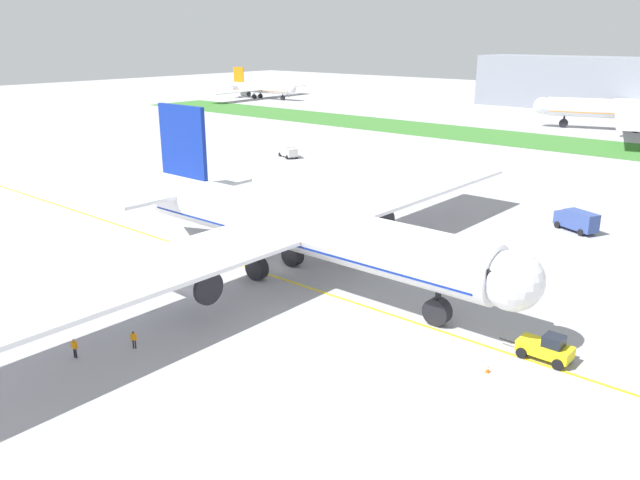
% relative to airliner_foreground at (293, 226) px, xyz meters
% --- Properties ---
extents(ground_plane, '(600.00, 600.00, 0.00)m').
position_rel_airliner_foreground_xyz_m(ground_plane, '(-2.88, 2.06, -5.89)').
color(ground_plane, '#9E9EA3').
rests_on(ground_plane, ground).
extents(apron_taxi_line, '(280.00, 0.36, 0.01)m').
position_rel_airliner_foreground_xyz_m(apron_taxi_line, '(-2.88, -1.02, -5.89)').
color(apron_taxi_line, yellow).
rests_on(apron_taxi_line, ground).
extents(grass_median_strip, '(320.00, 24.00, 0.10)m').
position_rel_airliner_foreground_xyz_m(grass_median_strip, '(-2.88, 108.01, -5.84)').
color(grass_median_strip, '#38722D').
rests_on(grass_median_strip, ground).
extents(airliner_foreground, '(54.16, 85.94, 17.34)m').
position_rel_airliner_foreground_xyz_m(airliner_foreground, '(0.00, 0.00, 0.00)').
color(airliner_foreground, white).
rests_on(airliner_foreground, ground).
extents(pushback_tug, '(6.06, 2.36, 2.28)m').
position_rel_airliner_foreground_xyz_m(pushback_tug, '(27.97, -0.04, -4.85)').
color(pushback_tug, yellow).
rests_on(pushback_tug, ground).
extents(ground_crew_wingwalker_port, '(0.58, 0.37, 1.72)m').
position_rel_airliner_foreground_xyz_m(ground_crew_wingwalker_port, '(-1.45, -24.79, -4.84)').
color(ground_crew_wingwalker_port, black).
rests_on(ground_crew_wingwalker_port, ground).
extents(ground_crew_marshaller_front, '(0.57, 0.33, 1.66)m').
position_rel_airliner_foreground_xyz_m(ground_crew_marshaller_front, '(-8.27, -2.58, -4.88)').
color(ground_crew_marshaller_front, black).
rests_on(ground_crew_marshaller_front, ground).
extents(ground_crew_wingwalker_starboard, '(0.48, 0.44, 1.59)m').
position_rel_airliner_foreground_xyz_m(ground_crew_wingwalker_starboard, '(0.84, -20.71, -4.92)').
color(ground_crew_wingwalker_starboard, black).
rests_on(ground_crew_wingwalker_starboard, ground).
extents(traffic_cone_near_nose, '(0.36, 0.36, 0.58)m').
position_rel_airliner_foreground_xyz_m(traffic_cone_near_nose, '(-17.70, -18.35, -5.61)').
color(traffic_cone_near_nose, '#F2590C').
rests_on(traffic_cone_near_nose, ground).
extents(traffic_cone_port_wing, '(0.36, 0.36, 0.58)m').
position_rel_airliner_foreground_xyz_m(traffic_cone_port_wing, '(25.34, -5.00, -5.61)').
color(traffic_cone_port_wing, '#F2590C').
rests_on(traffic_cone_port_wing, ground).
extents(service_truck_baggage_loader, '(6.00, 4.17, 2.56)m').
position_rel_airliner_foreground_xyz_m(service_truck_baggage_loader, '(-49.63, 51.82, -4.46)').
color(service_truck_baggage_loader, white).
rests_on(service_truck_baggage_loader, ground).
extents(service_truck_fuel_bowser, '(6.39, 4.29, 2.86)m').
position_rel_airliner_foreground_xyz_m(service_truck_fuel_bowser, '(17.18, 37.37, -4.34)').
color(service_truck_fuel_bowser, '#33478C').
rests_on(service_truck_fuel_bowser, ground).
extents(parked_airliner_far_left, '(36.25, 57.33, 12.37)m').
position_rel_airliner_foreground_xyz_m(parked_airliner_far_left, '(-149.01, 140.97, -1.69)').
color(parked_airliner_far_left, white).
rests_on(parked_airliner_far_left, ground).
extents(parked_airliner_far_centre, '(47.91, 76.81, 16.71)m').
position_rel_airliner_foreground_xyz_m(parked_airliner_far_centre, '(-6.05, 141.31, -0.22)').
color(parked_airliner_far_centre, white).
rests_on(parked_airliner_far_centre, ground).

